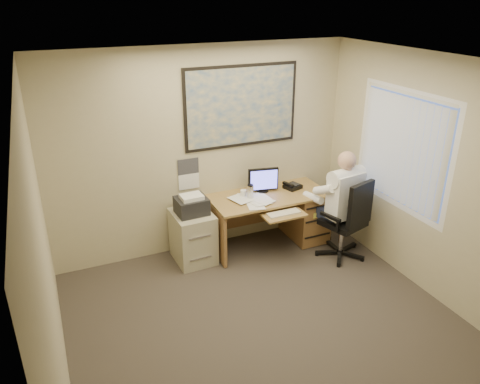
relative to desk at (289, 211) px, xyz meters
name	(u,v)px	position (x,y,z in m)	size (l,w,h in m)	color
room_shell	(287,226)	(-1.13, -1.90, 0.91)	(4.00, 4.50, 2.70)	#38312B
desk	(289,211)	(0.00, 0.00, 0.00)	(1.60, 0.97, 1.08)	#9F7E44
world_map	(242,106)	(-0.58, 0.33, 1.46)	(1.56, 0.03, 1.06)	#1E4C93
wall_calendar	(189,174)	(-1.33, 0.34, 0.64)	(0.28, 0.01, 0.42)	white
window_blinds	(402,150)	(0.84, -1.10, 1.11)	(0.06, 1.40, 1.30)	beige
filing_cabinet	(193,232)	(-1.41, 0.02, -0.04)	(0.50, 0.59, 0.94)	#B0AB8E
office_chair	(343,235)	(0.41, -0.72, -0.12)	(0.83, 0.83, 1.11)	black
person	(343,205)	(0.42, -0.64, 0.28)	(0.61, 0.88, 1.45)	white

